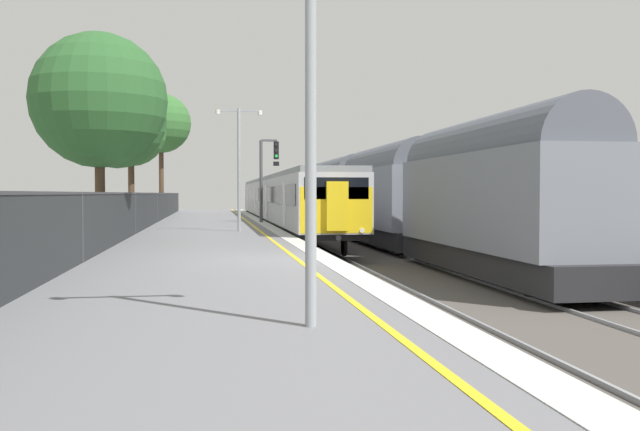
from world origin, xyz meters
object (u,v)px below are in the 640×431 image
(signal_gantry, at_px, (266,170))
(platform_lamp_near, at_px, (311,69))
(background_tree_centre, at_px, (104,106))
(background_tree_right, at_px, (129,134))
(platform_lamp_mid, at_px, (239,158))
(commuter_train_at_platform, at_px, (282,199))
(background_tree_left, at_px, (162,125))
(freight_train_adjacent_track, at_px, (360,192))

(signal_gantry, height_order, platform_lamp_near, platform_lamp_near)
(background_tree_centre, relative_size, background_tree_right, 1.00)
(platform_lamp_mid, height_order, background_tree_right, background_tree_right)
(commuter_train_at_platform, height_order, signal_gantry, signal_gantry)
(platform_lamp_near, bearing_deg, signal_gantry, 86.51)
(signal_gantry, bearing_deg, background_tree_right, 171.02)
(platform_lamp_near, height_order, background_tree_left, background_tree_left)
(platform_lamp_near, distance_m, background_tree_right, 32.57)
(commuter_train_at_platform, xyz_separation_m, signal_gantry, (-1.46, -5.79, 1.66))
(commuter_train_at_platform, distance_m, background_tree_right, 10.80)
(freight_train_adjacent_track, xyz_separation_m, platform_lamp_near, (-7.35, -31.07, 1.45))
(platform_lamp_near, height_order, background_tree_centre, background_tree_centre)
(commuter_train_at_platform, relative_size, platform_lamp_near, 7.63)
(platform_lamp_near, relative_size, background_tree_right, 0.75)
(freight_train_adjacent_track, xyz_separation_m, background_tree_right, (-13.05, 0.95, 3.26))
(freight_train_adjacent_track, distance_m, background_tree_left, 18.52)
(signal_gantry, relative_size, background_tree_right, 0.66)
(background_tree_right, bearing_deg, background_tree_centre, -86.66)
(background_tree_centre, distance_m, background_tree_right, 15.62)
(platform_lamp_near, xyz_separation_m, background_tree_centre, (-4.79, 16.43, 1.47))
(commuter_train_at_platform, height_order, freight_train_adjacent_track, freight_train_adjacent_track)
(signal_gantry, relative_size, background_tree_left, 0.52)
(background_tree_left, height_order, background_tree_right, background_tree_left)
(freight_train_adjacent_track, height_order, background_tree_right, background_tree_right)
(freight_train_adjacent_track, bearing_deg, background_tree_centre, -129.68)
(background_tree_left, relative_size, background_tree_centre, 1.26)
(commuter_train_at_platform, xyz_separation_m, platform_lamp_near, (-3.34, -36.61, 1.88))
(commuter_train_at_platform, relative_size, signal_gantry, 8.66)
(commuter_train_at_platform, height_order, background_tree_left, background_tree_left)
(freight_train_adjacent_track, xyz_separation_m, platform_lamp_mid, (-7.35, -9.27, 1.45))
(commuter_train_at_platform, distance_m, background_tree_centre, 22.01)
(platform_lamp_near, relative_size, background_tree_centre, 0.75)
(platform_lamp_near, xyz_separation_m, background_tree_right, (-5.70, 32.02, 1.81))
(platform_lamp_mid, bearing_deg, background_tree_left, 101.86)
(commuter_train_at_platform, bearing_deg, signal_gantry, -104.16)
(commuter_train_at_platform, distance_m, freight_train_adjacent_track, 6.85)
(signal_gantry, relative_size, background_tree_centre, 0.66)
(freight_train_adjacent_track, bearing_deg, commuter_train_at_platform, 125.85)
(commuter_train_at_platform, relative_size, background_tree_right, 5.72)
(background_tree_left, bearing_deg, background_tree_centre, -90.18)
(background_tree_centre, bearing_deg, signal_gantry, 65.11)
(commuter_train_at_platform, relative_size, background_tree_centre, 5.69)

